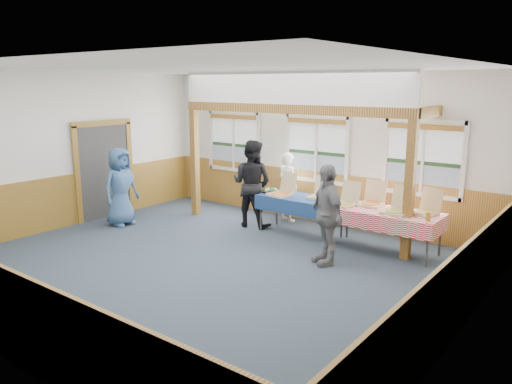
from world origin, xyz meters
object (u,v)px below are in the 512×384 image
(table_right, at_px, (385,213))
(woman_black, at_px, (252,184))
(table_left, at_px, (301,200))
(woman_white, at_px, (288,187))
(man_blue, at_px, (120,187))
(person_grey, at_px, (326,215))

(table_right, xyz_separation_m, woman_black, (-2.90, -0.15, 0.21))
(table_left, distance_m, woman_white, 1.00)
(man_blue, relative_size, person_grey, 0.98)
(table_left, height_order, man_blue, man_blue)
(person_grey, bearing_deg, woman_white, 173.33)
(person_grey, bearing_deg, table_right, 102.30)
(woman_white, distance_m, person_grey, 2.71)
(man_blue, xyz_separation_m, person_grey, (4.64, 0.59, 0.02))
(table_left, distance_m, man_blue, 3.82)
(woman_black, relative_size, person_grey, 1.08)
(woman_white, relative_size, man_blue, 0.92)
(table_right, distance_m, man_blue, 5.45)
(table_right, xyz_separation_m, person_grey, (-0.52, -1.19, 0.14))
(table_left, bearing_deg, woman_white, 152.00)
(table_right, height_order, person_grey, person_grey)
(woman_black, xyz_separation_m, person_grey, (2.38, -1.04, -0.07))
(table_left, distance_m, table_right, 1.76)
(man_blue, bearing_deg, person_grey, -84.85)
(table_right, relative_size, woman_black, 1.17)
(man_blue, height_order, person_grey, person_grey)
(woman_black, height_order, person_grey, woman_black)
(woman_black, height_order, man_blue, woman_black)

